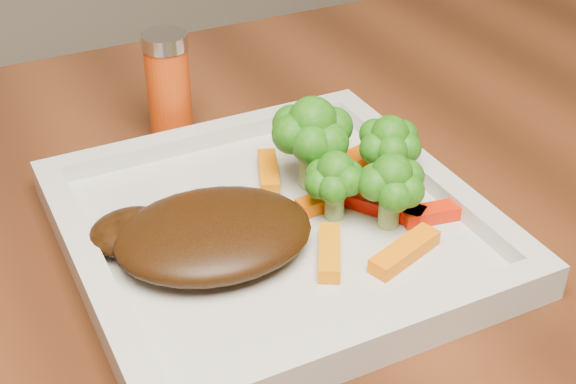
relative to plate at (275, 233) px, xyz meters
name	(u,v)px	position (x,y,z in m)	size (l,w,h in m)	color
plate	(275,233)	(0.00, 0.00, 0.00)	(0.27, 0.27, 0.01)	silver
steak	(213,234)	(-0.05, -0.01, 0.02)	(0.13, 0.10, 0.03)	#381C08
broccoli_0	(312,144)	(0.05, 0.03, 0.04)	(0.07, 0.07, 0.07)	#387A14
broccoli_1	(389,146)	(0.10, 0.01, 0.04)	(0.05, 0.05, 0.06)	#306310
broccoli_2	(391,189)	(0.07, -0.03, 0.04)	(0.05, 0.05, 0.06)	#356410
broccoli_3	(335,179)	(0.04, -0.01, 0.04)	(0.05, 0.05, 0.06)	#106311
carrot_0	(405,251)	(0.06, -0.07, 0.01)	(0.06, 0.02, 0.01)	orange
carrot_1	(439,212)	(0.10, -0.04, 0.01)	(0.05, 0.01, 0.01)	red
carrot_2	(329,252)	(0.02, -0.05, 0.01)	(0.05, 0.01, 0.01)	orange
carrot_3	(365,155)	(0.10, 0.05, 0.01)	(0.06, 0.02, 0.01)	#FB5B04
carrot_4	(268,172)	(0.02, 0.06, 0.01)	(0.05, 0.01, 0.01)	orange
carrot_5	(385,207)	(0.07, -0.02, 0.01)	(0.06, 0.02, 0.01)	red
carrot_6	(330,199)	(0.05, 0.01, 0.01)	(0.05, 0.01, 0.01)	#F96204
spice_shaker	(169,87)	(-0.01, 0.17, 0.04)	(0.04, 0.04, 0.09)	#CE3D0B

